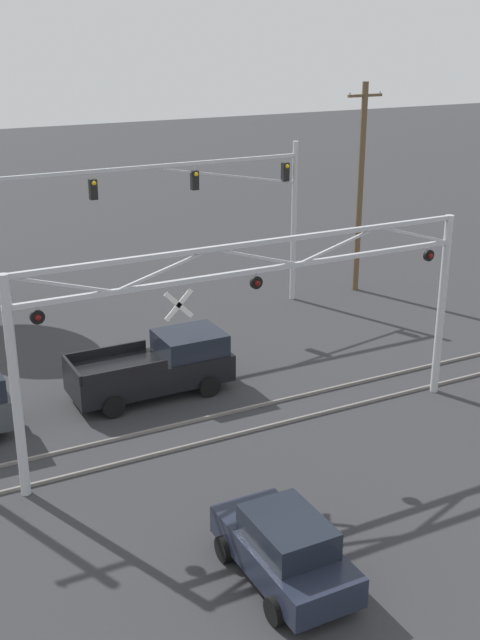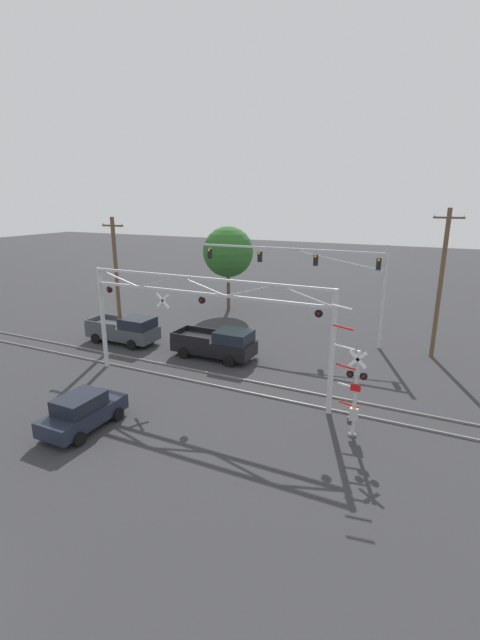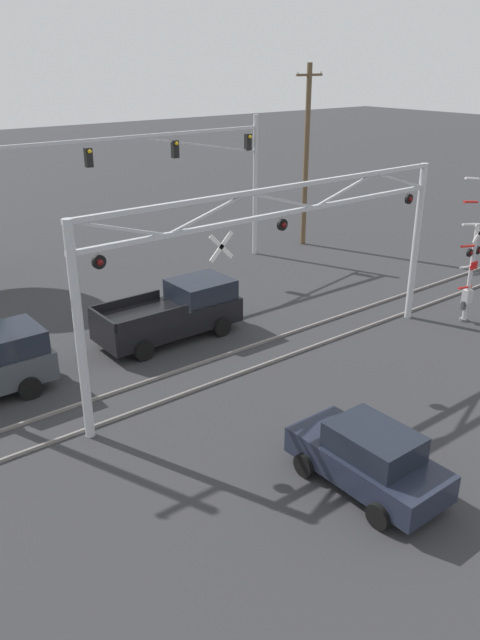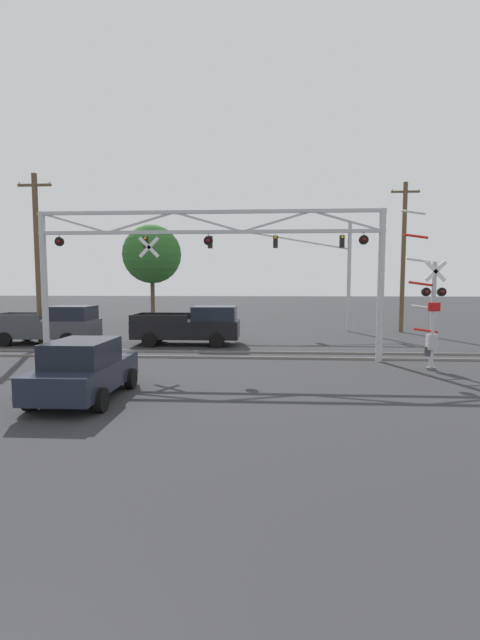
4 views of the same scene
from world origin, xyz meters
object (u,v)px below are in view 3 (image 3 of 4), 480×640
at_px(sedan_waiting, 368,458).
at_px(utility_pole_right, 306,155).
at_px(crossing_signal_mast, 470,272).
at_px(traffic_signal_span, 191,164).
at_px(pickup_truck_lead, 175,312).
at_px(crossing_gantry, 281,247).

xyz_separation_m(sedan_waiting, utility_pole_right, (13.95, 17.03, 4.13)).
height_order(crossing_signal_mast, traffic_signal_span, traffic_signal_span).
xyz_separation_m(pickup_truck_lead, utility_pole_right, (12.74, 6.43, 3.97)).
relative_size(traffic_signal_span, utility_pole_right, 1.47).
distance_m(crossing_signal_mast, utility_pole_right, 13.00).
bearing_deg(sedan_waiting, crossing_gantry, 67.21).
height_order(pickup_truck_lead, utility_pole_right, utility_pole_right).
relative_size(crossing_gantry, traffic_signal_span, 1.02).
distance_m(crossing_signal_mast, traffic_signal_span, 13.73).
height_order(sedan_waiting, utility_pole_right, utility_pole_right).
distance_m(crossing_gantry, sedan_waiting, 7.65).
xyz_separation_m(pickup_truck_lead, sedan_waiting, (-1.21, -10.60, -0.16)).
height_order(crossing_gantry, pickup_truck_lead, crossing_gantry).
bearing_deg(utility_pole_right, sedan_waiting, -129.33).
bearing_deg(crossing_gantry, sedan_waiting, -112.79).
bearing_deg(pickup_truck_lead, crossing_gantry, -71.37).
height_order(crossing_signal_mast, sedan_waiting, crossing_signal_mast).
relative_size(crossing_gantry, sedan_waiting, 3.58).
xyz_separation_m(crossing_gantry, traffic_signal_span, (3.91, 10.92, 0.93)).
xyz_separation_m(traffic_signal_span, utility_pole_right, (7.39, -0.20, -0.21)).
bearing_deg(sedan_waiting, crossing_signal_mast, 22.75).
relative_size(traffic_signal_span, pickup_truck_lead, 2.58).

